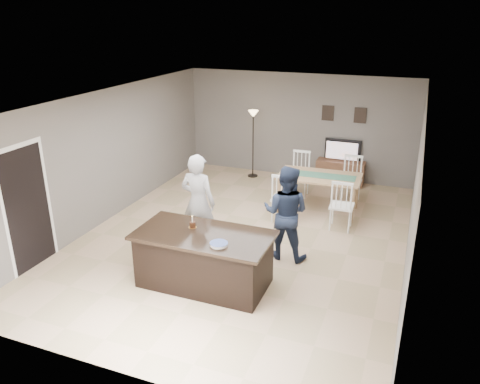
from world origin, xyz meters
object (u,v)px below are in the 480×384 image
at_px(tv_console, 340,172).
at_px(birthday_cake, 193,225).
at_px(man, 286,213).
at_px(television, 342,150).
at_px(kitchen_island, 204,259).
at_px(woman, 198,202).
at_px(plate_stack, 219,244).
at_px(floor_lamp, 253,126).
at_px(dining_table, 319,182).

distance_m(tv_console, birthday_cake, 5.65).
bearing_deg(man, tv_console, -92.55).
bearing_deg(television, kitchen_island, 77.99).
bearing_deg(kitchen_island, birthday_cake, 150.38).
xyz_separation_m(woman, plate_stack, (1.01, -1.38, 0.01)).
bearing_deg(kitchen_island, woman, 119.53).
relative_size(television, floor_lamp, 0.51).
height_order(woman, floor_lamp, woman).
bearing_deg(plate_stack, dining_table, 80.13).
bearing_deg(man, plate_stack, 71.53).
bearing_deg(woman, plate_stack, 128.80).
relative_size(birthday_cake, plate_stack, 0.76).
bearing_deg(woman, man, -168.70).
height_order(tv_console, plate_stack, plate_stack).
relative_size(man, floor_lamp, 0.96).
height_order(man, plate_stack, man).
height_order(woman, birthday_cake, woman).
height_order(dining_table, floor_lamp, floor_lamp).
height_order(kitchen_island, floor_lamp, floor_lamp).
distance_m(woman, floor_lamp, 4.23).
height_order(birthday_cake, floor_lamp, floor_lamp).
xyz_separation_m(tv_console, floor_lamp, (-2.27, -0.28, 1.08)).
height_order(kitchen_island, plate_stack, plate_stack).
bearing_deg(plate_stack, woman, 126.16).
bearing_deg(birthday_cake, man, 44.84).
distance_m(man, floor_lamp, 4.46).
height_order(television, plate_stack, television).
xyz_separation_m(birthday_cake, plate_stack, (0.64, -0.42, -0.03)).
relative_size(tv_console, dining_table, 0.59).
bearing_deg(birthday_cake, dining_table, 69.23).
xyz_separation_m(plate_stack, floor_lamp, (-1.45, 5.56, 0.46)).
distance_m(tv_console, floor_lamp, 2.53).
bearing_deg(tv_console, floor_lamp, -173.03).
xyz_separation_m(kitchen_island, television, (1.20, 5.64, 0.41)).
height_order(television, man, man).
distance_m(kitchen_island, tv_console, 5.70).
bearing_deg(floor_lamp, birthday_cake, -81.06).
bearing_deg(man, woman, 9.51).
distance_m(woman, plate_stack, 1.71).
xyz_separation_m(man, plate_stack, (-0.57, -1.62, 0.07)).
height_order(man, dining_table, man).
bearing_deg(man, dining_table, -91.89).
distance_m(tv_console, woman, 4.86).
distance_m(tv_console, dining_table, 1.99).
bearing_deg(dining_table, tv_console, 83.78).
distance_m(television, dining_table, 2.03).
bearing_deg(dining_table, television, 83.93).
bearing_deg(plate_stack, television, 82.10).
xyz_separation_m(tv_console, plate_stack, (-0.82, -5.84, 0.62)).
bearing_deg(television, plate_stack, 82.10).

